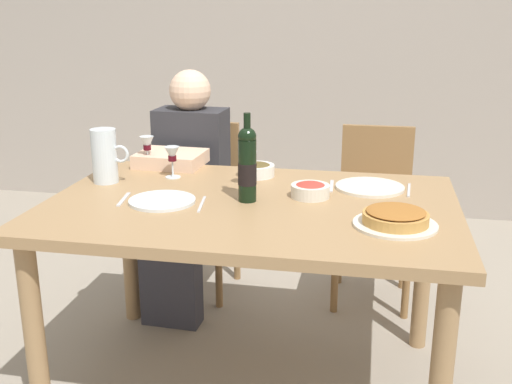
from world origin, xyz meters
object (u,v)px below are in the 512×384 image
(olive_bowl, at_px, (257,169))
(diner_left, at_px, (185,186))
(salad_bowl, at_px, (310,190))
(dinner_plate_left_setting, at_px, (162,201))
(chair_left, at_px, (201,195))
(dinner_plate_right_setting, at_px, (370,187))
(wine_glass_left_diner, at_px, (248,162))
(dining_table, at_px, (251,225))
(chair_right, at_px, (374,202))
(water_pitcher, at_px, (105,159))
(baked_tart, at_px, (395,218))
(wine_glass_centre, at_px, (147,145))
(wine_bottle, at_px, (247,164))
(wine_glass_right_diner, at_px, (172,156))

(olive_bowl, height_order, diner_left, diner_left)
(salad_bowl, bearing_deg, dinner_plate_left_setting, -162.13)
(olive_bowl, xyz_separation_m, chair_left, (-0.40, 0.51, -0.29))
(salad_bowl, distance_m, dinner_plate_right_setting, 0.27)
(wine_glass_left_diner, height_order, diner_left, diner_left)
(dining_table, xyz_separation_m, diner_left, (-0.46, 0.63, -0.05))
(diner_left, xyz_separation_m, chair_right, (0.91, 0.29, -0.12))
(salad_bowl, bearing_deg, dinner_plate_right_setting, 35.80)
(dinner_plate_right_setting, distance_m, chair_left, 1.10)
(water_pitcher, bearing_deg, baked_tart, -15.11)
(wine_glass_centre, relative_size, chair_right, 0.16)
(salad_bowl, relative_size, dinner_plate_right_setting, 0.54)
(baked_tart, height_order, dinner_plate_right_setting, baked_tart)
(water_pitcher, bearing_deg, dining_table, -12.98)
(water_pitcher, distance_m, baked_tart, 1.19)
(wine_glass_centre, xyz_separation_m, dinner_plate_left_setting, (0.23, -0.47, -0.10))
(dining_table, xyz_separation_m, chair_left, (-0.45, 0.87, -0.17))
(olive_bowl, xyz_separation_m, wine_glass_centre, (-0.50, 0.04, 0.07))
(water_pitcher, relative_size, olive_bowl, 1.45)
(wine_bottle, bearing_deg, olive_bowl, 95.49)
(dinner_plate_right_setting, bearing_deg, dining_table, -148.82)
(salad_bowl, height_order, wine_glass_left_diner, wine_glass_left_diner)
(diner_left, distance_m, chair_right, 0.96)
(baked_tart, xyz_separation_m, wine_glass_right_diner, (-0.90, 0.43, 0.06))
(dining_table, relative_size, wine_glass_centre, 10.56)
(water_pitcher, distance_m, dinner_plate_right_setting, 1.07)
(wine_glass_centre, bearing_deg, water_pitcher, -108.21)
(dining_table, distance_m, wine_glass_left_diner, 0.28)
(wine_bottle, distance_m, wine_glass_right_diner, 0.45)
(wine_glass_right_diner, xyz_separation_m, chair_left, (-0.06, 0.60, -0.36))
(baked_tart, height_order, salad_bowl, baked_tart)
(dining_table, relative_size, chair_right, 1.72)
(olive_bowl, bearing_deg, wine_bottle, -84.51)
(diner_left, height_order, chair_right, diner_left)
(olive_bowl, xyz_separation_m, diner_left, (-0.41, 0.27, -0.17))
(wine_bottle, xyz_separation_m, wine_glass_centre, (-0.53, 0.39, -0.04))
(dining_table, height_order, wine_glass_left_diner, wine_glass_left_diner)
(water_pitcher, bearing_deg, diner_left, 70.02)
(wine_glass_right_diner, distance_m, wine_glass_centre, 0.21)
(wine_bottle, distance_m, chair_right, 1.10)
(wine_glass_left_diner, distance_m, wine_glass_centre, 0.53)
(dining_table, relative_size, chair_left, 1.72)
(wine_glass_right_diner, bearing_deg, salad_bowl, -15.48)
(wine_glass_right_diner, distance_m, dinner_plate_right_setting, 0.82)
(wine_bottle, height_order, wine_glass_left_diner, wine_bottle)
(dinner_plate_right_setting, bearing_deg, wine_bottle, -150.59)
(wine_bottle, bearing_deg, diner_left, 125.40)
(salad_bowl, bearing_deg, dining_table, -154.21)
(wine_glass_centre, bearing_deg, chair_right, 27.45)
(wine_glass_left_diner, distance_m, chair_right, 0.94)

